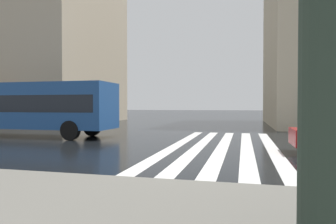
# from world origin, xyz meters

# --- Properties ---
(ground_plane) EXTENTS (220.00, 220.00, 0.00)m
(ground_plane) POSITION_xyz_m (0.00, 0.00, 0.00)
(ground_plane) COLOR black
(zebra_crossing) EXTENTS (13.00, 4.50, 0.01)m
(zebra_crossing) POSITION_xyz_m (4.00, -1.12, 0.00)
(zebra_crossing) COLOR silver
(zebra_crossing) RESTS_ON ground_plane
(city_bus) EXTENTS (2.60, 11.00, 3.00)m
(city_bus) POSITION_xyz_m (5.50, 10.39, 1.76)
(city_bus) COLOR navy
(city_bus) RESTS_ON ground_plane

